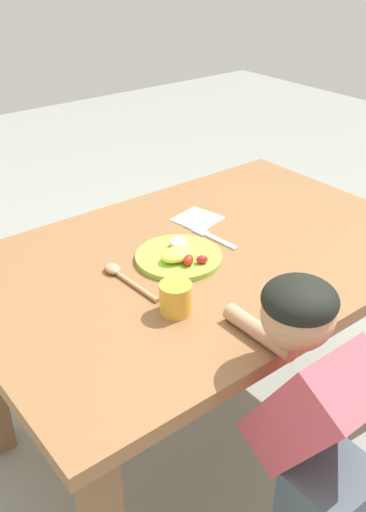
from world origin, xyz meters
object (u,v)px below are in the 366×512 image
spoon (121,275)px  person (315,462)px  drinking_cup (176,298)px  fork (211,237)px  plate (179,256)px

spoon → person: size_ratio=0.25×
spoon → drinking_cup: bearing=-177.1°
fork → spoon: (-0.33, -0.03, 0.01)m
fork → person: bearing=154.9°
spoon → plate: bearing=-99.8°
fork → spoon: size_ratio=0.96×
plate → drinking_cup: 0.24m
plate → person: size_ratio=0.27×
plate → fork: bearing=16.7°
spoon → person: (0.10, -0.60, -0.23)m
plate → drinking_cup: size_ratio=3.09×
drinking_cup → person: bearing=-78.1°
fork → spoon: 0.33m
drinking_cup → person: 0.48m
plate → drinking_cup: bearing=-130.0°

